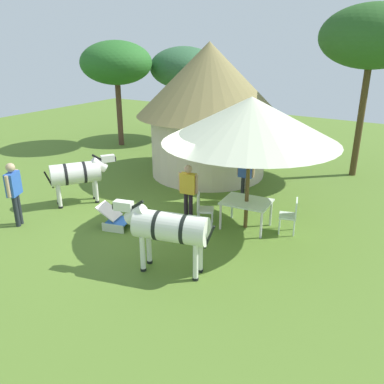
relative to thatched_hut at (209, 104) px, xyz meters
name	(u,v)px	position (x,y,z in m)	size (l,w,h in m)	color
ground_plane	(163,228)	(1.30, -4.59, -2.52)	(36.00, 36.00, 0.00)	#54742A
thatched_hut	(209,104)	(0.00, 0.00, 0.00)	(5.04, 5.04, 4.56)	beige
shade_umbrella	(251,120)	(3.10, -3.41, 0.30)	(4.30, 4.30, 3.37)	brown
patio_dining_table	(246,204)	(3.10, -3.41, -1.87)	(1.28, 1.03, 0.74)	silver
patio_chair_east_end	(291,214)	(4.19, -3.08, -2.00)	(0.53, 0.54, 0.90)	white
patio_chair_near_lawn	(202,207)	(2.07, -3.91, -2.00)	(0.57, 0.58, 0.90)	silver
guest_beside_umbrella	(188,188)	(1.58, -3.82, -1.58)	(0.56, 0.25, 1.56)	black
guest_behind_table	(246,172)	(2.30, -1.77, -1.60)	(0.56, 0.21, 1.54)	black
standing_watcher	(14,189)	(-2.05, -6.46, -1.49)	(0.40, 0.55, 1.71)	#1F252B
striped_lounge_chair	(115,219)	(0.23, -5.24, -2.27)	(0.91, 0.72, 0.63)	blue
zebra_nearest_camera	(168,228)	(2.61, -6.20, -1.51)	(2.17, 0.96, 1.56)	silver
zebra_by_umbrella	(77,174)	(-1.83, -4.53, -1.59)	(1.40, 1.79, 1.47)	silver
acacia_tree_behind_hut	(373,37)	(4.57, 2.64, 2.16)	(3.43, 3.43, 5.73)	#48371C
acacia_tree_right_background	(116,63)	(-5.58, 1.57, 1.12)	(3.13, 3.13, 4.61)	#523629
acacia_tree_left_background	(184,68)	(-3.77, 4.21, 0.84)	(3.18, 3.18, 4.34)	brown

